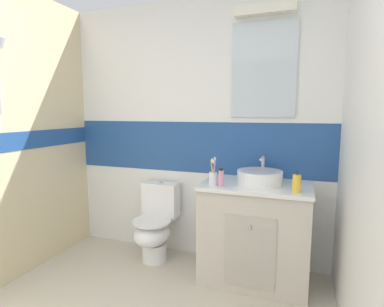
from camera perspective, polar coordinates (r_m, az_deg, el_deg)
The scene contains 7 objects.
wall_back_tiled at distance 3.01m, azimuth 0.94°, elevation 4.33°, with size 3.20×0.20×2.50m.
vanity_cabinet at distance 2.74m, azimuth 11.75°, elevation -14.25°, with size 0.90×0.59×0.85m.
sink_basin at distance 2.60m, azimuth 12.62°, elevation -4.29°, with size 0.37×0.42×0.21m.
toilet at distance 3.06m, azimuth -6.94°, elevation -13.15°, with size 0.37×0.50×0.76m.
toothbrush_cup at distance 2.51m, azimuth 4.00°, elevation -4.47°, with size 0.07×0.07×0.23m.
soap_dispenser at distance 2.40m, azimuth 19.12°, elevation -5.33°, with size 0.06×0.06×0.17m.
deodorant_spray_can at distance 2.45m, azimuth 5.50°, elevation -4.58°, with size 0.04×0.04×0.15m.
Camera 1 is at (0.97, -0.40, 1.45)m, focal length 28.31 mm.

